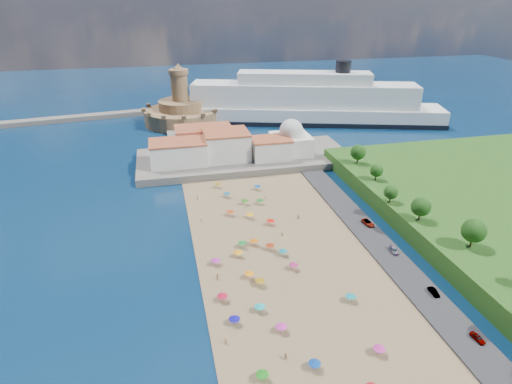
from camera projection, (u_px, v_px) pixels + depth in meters
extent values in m
plane|color=#071938|center=(262.00, 257.00, 117.80)|extent=(700.00, 700.00, 0.00)
cube|color=#59544C|center=(244.00, 158.00, 183.62)|extent=(90.00, 36.00, 3.00)
cube|color=#59544C|center=(186.00, 138.00, 210.14)|extent=(18.00, 70.00, 2.40)
cube|color=silver|center=(178.00, 153.00, 171.84)|extent=(22.00, 14.00, 9.00)
cube|color=silver|center=(226.00, 146.00, 177.25)|extent=(18.00, 16.00, 11.00)
cube|color=silver|center=(271.00, 149.00, 178.03)|extent=(16.00, 12.00, 8.00)
cube|color=silver|center=(204.00, 139.00, 186.42)|extent=(24.00, 14.00, 10.00)
cube|color=silver|center=(291.00, 144.00, 183.59)|extent=(16.00, 16.00, 8.00)
sphere|color=silver|center=(291.00, 131.00, 181.05)|extent=(10.00, 10.00, 10.00)
cylinder|color=silver|center=(292.00, 122.00, 179.43)|extent=(1.20, 1.20, 1.60)
cylinder|color=#97744B|center=(182.00, 117.00, 235.42)|extent=(40.00, 40.00, 8.00)
cylinder|color=#97744B|center=(181.00, 105.00, 232.67)|extent=(24.00, 24.00, 5.00)
cylinder|color=#97744B|center=(179.00, 87.00, 228.64)|extent=(9.00, 9.00, 14.00)
cylinder|color=#97744B|center=(178.00, 72.00, 225.16)|extent=(10.40, 10.40, 2.40)
cone|color=#97744B|center=(178.00, 66.00, 224.01)|extent=(6.00, 6.00, 3.00)
cube|color=black|center=(302.00, 120.00, 239.93)|extent=(153.49, 65.87, 2.47)
cube|color=white|center=(303.00, 114.00, 238.51)|extent=(152.41, 65.20, 9.14)
cube|color=white|center=(303.00, 95.00, 233.99)|extent=(122.05, 52.55, 12.19)
cube|color=white|center=(304.00, 78.00, 230.11)|extent=(72.22, 34.06, 6.10)
cylinder|color=black|center=(343.00, 67.00, 226.34)|extent=(8.13, 8.13, 6.10)
cylinder|color=gray|center=(379.00, 351.00, 85.38)|extent=(0.07, 0.07, 2.00)
cone|color=#BC2883|center=(379.00, 347.00, 85.00)|extent=(2.50, 2.50, 0.60)
cylinder|color=gray|center=(250.00, 216.00, 136.75)|extent=(0.07, 0.07, 2.00)
cone|color=#EFA20D|center=(250.00, 214.00, 136.37)|extent=(2.50, 2.50, 0.60)
cylinder|color=gray|center=(260.00, 202.00, 145.99)|extent=(0.07, 0.07, 2.00)
cone|color=#136C1D|center=(260.00, 200.00, 145.61)|extent=(2.50, 2.50, 0.60)
cylinder|color=gray|center=(281.00, 329.00, 90.97)|extent=(0.07, 0.07, 2.00)
cone|color=#C62A96|center=(281.00, 325.00, 90.59)|extent=(2.50, 2.50, 0.60)
cylinder|color=gray|center=(234.00, 321.00, 93.10)|extent=(0.07, 0.07, 2.00)
cone|color=#0F0B91|center=(234.00, 318.00, 92.72)|extent=(2.50, 2.50, 0.60)
cylinder|color=gray|center=(314.00, 366.00, 81.97)|extent=(0.07, 0.07, 2.00)
cone|color=navy|center=(315.00, 362.00, 81.59)|extent=(2.50, 2.50, 0.60)
cylinder|color=gray|center=(283.00, 253.00, 117.48)|extent=(0.07, 0.07, 2.00)
cone|color=#0F788D|center=(283.00, 250.00, 117.10)|extent=(2.50, 2.50, 0.60)
cylinder|color=gray|center=(249.00, 275.00, 108.10)|extent=(0.07, 0.07, 2.00)
cone|color=orange|center=(249.00, 272.00, 107.72)|extent=(2.50, 2.50, 0.60)
cylinder|color=gray|center=(270.00, 247.00, 120.09)|extent=(0.07, 0.07, 2.00)
cone|color=maroon|center=(270.00, 244.00, 119.70)|extent=(2.50, 2.50, 0.60)
cylinder|color=gray|center=(262.00, 377.00, 79.63)|extent=(0.07, 0.07, 2.00)
cone|color=#187C16|center=(262.00, 373.00, 79.25)|extent=(2.50, 2.50, 0.60)
cylinder|color=gray|center=(294.00, 267.00, 111.50)|extent=(0.07, 0.07, 2.00)
cone|color=#A12261|center=(294.00, 264.00, 111.12)|extent=(2.50, 2.50, 0.60)
cylinder|color=gray|center=(218.00, 185.00, 158.45)|extent=(0.07, 0.07, 2.00)
cone|color=#86650C|center=(217.00, 183.00, 158.06)|extent=(2.50, 2.50, 0.60)
cylinder|color=gray|center=(242.00, 245.00, 121.26)|extent=(0.07, 0.07, 2.00)
cone|color=#167C29|center=(242.00, 242.00, 120.87)|extent=(2.50, 2.50, 0.60)
cylinder|color=gray|center=(254.00, 242.00, 122.30)|extent=(0.07, 0.07, 2.00)
cone|color=#CE6209|center=(254.00, 240.00, 121.92)|extent=(2.50, 2.50, 0.60)
cylinder|color=gray|center=(223.00, 298.00, 100.12)|extent=(0.07, 0.07, 2.00)
cone|color=#BB0F30|center=(222.00, 295.00, 99.74)|extent=(2.50, 2.50, 0.60)
cylinder|color=gray|center=(238.00, 254.00, 116.84)|extent=(0.07, 0.07, 2.00)
cone|color=#FA9D0D|center=(238.00, 251.00, 116.46)|extent=(2.50, 2.50, 0.60)
cylinder|color=gray|center=(227.00, 195.00, 150.91)|extent=(0.07, 0.07, 2.00)
cone|color=#0D5779|center=(227.00, 193.00, 150.52)|extent=(2.50, 2.50, 0.60)
cylinder|color=gray|center=(230.00, 213.00, 138.55)|extent=(0.07, 0.07, 2.00)
cone|color=#C33F0F|center=(230.00, 211.00, 138.17)|extent=(2.50, 2.50, 0.60)
cylinder|color=gray|center=(216.00, 262.00, 113.36)|extent=(0.07, 0.07, 2.00)
cone|color=#A62392|center=(216.00, 259.00, 112.98)|extent=(2.50, 2.50, 0.60)
cylinder|color=gray|center=(260.00, 309.00, 96.73)|extent=(0.07, 0.07, 2.00)
cone|color=#119E98|center=(260.00, 306.00, 96.34)|extent=(2.50, 2.50, 0.60)
cylinder|color=gray|center=(257.00, 188.00, 156.56)|extent=(0.07, 0.07, 2.00)
cone|color=#0C45A4|center=(257.00, 185.00, 156.17)|extent=(2.50, 2.50, 0.60)
cylinder|color=gray|center=(271.00, 222.00, 133.00)|extent=(0.07, 0.07, 2.00)
cone|color=red|center=(271.00, 220.00, 132.62)|extent=(2.50, 2.50, 0.60)
cylinder|color=gray|center=(260.00, 283.00, 105.38)|extent=(0.07, 0.07, 2.00)
cone|color=#96700D|center=(260.00, 280.00, 105.00)|extent=(2.50, 2.50, 0.60)
cylinder|color=gray|center=(245.00, 202.00, 145.73)|extent=(0.07, 0.07, 2.00)
cone|color=#266B13|center=(245.00, 200.00, 145.35)|extent=(2.50, 2.50, 0.60)
cylinder|color=gray|center=(351.00, 298.00, 100.00)|extent=(0.07, 0.07, 2.00)
cone|color=#0F828C|center=(351.00, 295.00, 99.62)|extent=(2.50, 2.50, 0.60)
imported|color=tan|center=(226.00, 341.00, 88.03)|extent=(0.67, 0.46, 1.76)
imported|color=tan|center=(197.00, 198.00, 149.30)|extent=(0.85, 1.10, 1.74)
imported|color=tan|center=(201.00, 221.00, 134.26)|extent=(1.34, 1.08, 1.81)
imported|color=tan|center=(265.00, 197.00, 149.57)|extent=(1.25, 0.81, 1.81)
imported|color=tan|center=(298.00, 217.00, 136.63)|extent=(0.89, 1.72, 1.77)
imported|color=tan|center=(282.00, 234.00, 126.86)|extent=(0.80, 0.77, 1.85)
imported|color=tan|center=(218.00, 276.00, 107.90)|extent=(1.05, 1.09, 1.77)
imported|color=tan|center=(286.00, 356.00, 84.36)|extent=(1.01, 1.54, 1.59)
imported|color=gray|center=(368.00, 223.00, 132.62)|extent=(2.90, 5.15, 1.36)
imported|color=gray|center=(434.00, 292.00, 102.08)|extent=(1.37, 3.66, 1.19)
imported|color=gray|center=(394.00, 250.00, 118.60)|extent=(2.34, 4.51, 1.25)
imported|color=gray|center=(478.00, 338.00, 88.53)|extent=(1.79, 3.63, 1.19)
cylinder|color=#382314|center=(471.00, 241.00, 110.70)|extent=(0.50, 0.50, 3.46)
sphere|color=#14380F|center=(474.00, 231.00, 109.38)|extent=(6.24, 6.24, 6.24)
cylinder|color=#382314|center=(419.00, 215.00, 123.86)|extent=(0.50, 0.50, 3.14)
sphere|color=#14380F|center=(421.00, 207.00, 122.66)|extent=(5.65, 5.65, 5.65)
cylinder|color=#382314|center=(390.00, 199.00, 134.63)|extent=(0.50, 0.50, 2.47)
sphere|color=#14380F|center=(391.00, 192.00, 133.69)|extent=(4.45, 4.45, 4.45)
cylinder|color=#382314|center=(376.00, 176.00, 150.67)|extent=(0.50, 0.50, 2.57)
sphere|color=#14380F|center=(377.00, 170.00, 149.69)|extent=(4.63, 4.63, 4.63)
cylinder|color=#382314|center=(357.00, 159.00, 165.12)|extent=(0.50, 0.50, 3.23)
sphere|color=#14380F|center=(358.00, 152.00, 163.89)|extent=(5.82, 5.82, 5.82)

